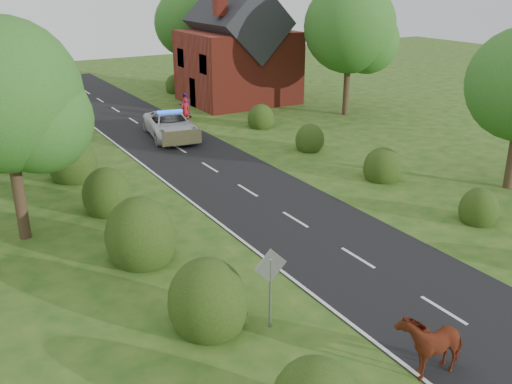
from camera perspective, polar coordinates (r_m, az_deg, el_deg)
ground at (r=18.67m, az=18.23°, el=-11.21°), size 120.00×120.00×0.00m
road at (r=29.51m, az=-3.77°, el=1.93°), size 6.00×70.00×0.02m
road_markings at (r=27.09m, az=-4.77°, el=0.16°), size 4.96×70.00×0.01m
hedgerow_left at (r=24.13m, az=-14.03°, el=-1.25°), size 2.75×50.41×3.00m
hedgerow_right at (r=29.92m, az=10.94°, el=2.95°), size 2.10×45.78×2.10m
tree_left_a at (r=22.37m, az=-23.18°, el=8.28°), size 5.74×5.60×8.38m
tree_right_b at (r=41.74m, az=9.81°, el=15.62°), size 6.56×6.40×9.40m
tree_right_c at (r=52.69m, az=-6.41°, el=16.19°), size 6.15×6.00×8.58m
road_sign at (r=16.20m, az=1.46°, el=-8.46°), size 1.06×0.08×2.53m
house at (r=45.97m, az=-1.85°, el=13.67°), size 8.00×7.40×9.17m
cow at (r=15.79m, az=17.03°, el=-14.44°), size 2.04×1.17×1.40m
police_van at (r=36.20m, az=-8.54°, el=6.63°), size 3.50×6.05×1.72m
pedestrian_red at (r=39.59m, az=-7.09°, el=8.08°), size 0.65×0.43×1.78m
pedestrian_purple at (r=41.27m, az=-7.11°, el=8.60°), size 1.02×0.90×1.78m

